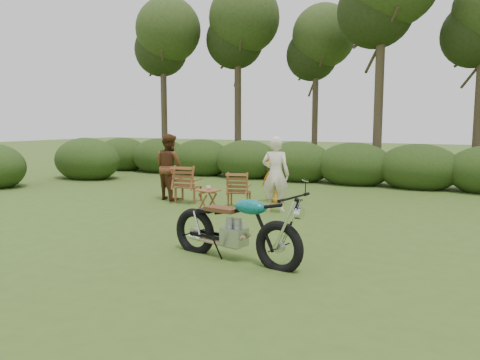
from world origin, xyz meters
The scene contains 10 objects.
ground centered at (0.00, 0.00, 0.00)m, with size 80.00×80.00×0.00m, color #37521B.
tree_line centered at (0.50, 9.74, 3.81)m, with size 22.52×11.62×8.14m.
motorcycle centered at (0.60, -0.32, 0.00)m, with size 2.20×0.84×1.26m, color #0CA7A2, non-canonical shape.
lawn_chair_right centered at (-1.40, 3.58, 0.00)m, with size 0.59×0.59×0.86m, color brown, non-canonical shape.
lawn_chair_left centered at (-2.88, 3.55, 0.00)m, with size 0.65×0.65×0.95m, color brown, non-canonical shape.
side_table centered at (-1.72, 2.65, 0.26)m, with size 0.50×0.42×0.51m, color brown, non-canonical shape.
cup centered at (-1.73, 2.70, 0.56)m, with size 0.11×0.11×0.09m, color beige.
adult_a centered at (-0.37, 3.41, 0.00)m, with size 0.63×0.42×1.74m, color beige.
adult_b centered at (-3.55, 3.67, 0.00)m, with size 0.85×0.66×1.75m, color #542E18.
child centered at (-0.89, 4.54, 0.00)m, with size 0.76×0.44×1.18m, color #C76E12.
Camera 1 is at (3.90, -6.31, 2.07)m, focal length 35.00 mm.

